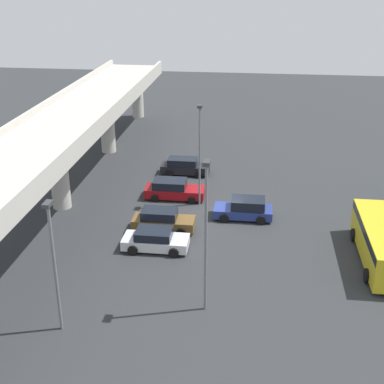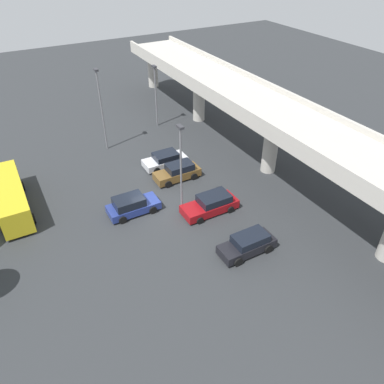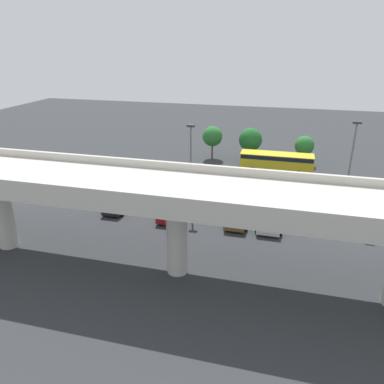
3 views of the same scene
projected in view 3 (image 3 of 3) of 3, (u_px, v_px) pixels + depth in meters
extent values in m
plane|color=#2D3033|center=(214.00, 201.00, 37.77)|extent=(118.57, 118.57, 0.00)
cube|color=#BCB7AD|center=(176.00, 192.00, 24.00)|extent=(55.33, 6.29, 0.90)
cube|color=#BCB7AD|center=(188.00, 167.00, 26.41)|extent=(55.33, 0.30, 0.55)
cube|color=#BCB7AD|center=(161.00, 200.00, 21.04)|extent=(55.33, 0.30, 0.55)
cylinder|color=#BCB7AD|center=(177.00, 236.00, 25.21)|extent=(1.44, 1.44, 5.54)
cylinder|color=#BCB7AD|center=(3.00, 214.00, 28.47)|extent=(1.44, 1.44, 5.54)
cube|color=silver|center=(270.00, 221.00, 32.41)|extent=(1.91, 4.39, 0.66)
cube|color=black|center=(270.00, 215.00, 32.07)|extent=(1.76, 2.38, 0.57)
cylinder|color=black|center=(260.00, 215.00, 33.92)|extent=(0.22, 0.67, 0.67)
cylinder|color=black|center=(282.00, 217.00, 33.46)|extent=(0.22, 0.67, 0.67)
cylinder|color=black|center=(257.00, 228.00, 31.49)|extent=(0.22, 0.67, 0.67)
cylinder|color=black|center=(280.00, 231.00, 31.03)|extent=(0.22, 0.67, 0.67)
cube|color=brown|center=(238.00, 216.00, 33.09)|extent=(1.73, 4.43, 0.76)
cube|color=black|center=(238.00, 211.00, 32.56)|extent=(1.59, 2.48, 0.65)
cylinder|color=black|center=(230.00, 211.00, 34.61)|extent=(0.22, 0.69, 0.69)
cylinder|color=black|center=(249.00, 213.00, 34.20)|extent=(0.22, 0.69, 0.69)
cylinder|color=black|center=(225.00, 224.00, 32.15)|extent=(0.22, 0.69, 0.69)
cylinder|color=black|center=(246.00, 227.00, 31.73)|extent=(0.22, 0.69, 0.69)
cube|color=navy|center=(219.00, 191.00, 38.75)|extent=(1.90, 4.36, 0.66)
cube|color=black|center=(220.00, 184.00, 38.81)|extent=(1.75, 2.49, 0.73)
cylinder|color=black|center=(226.00, 199.00, 37.38)|extent=(0.22, 0.67, 0.67)
cylinder|color=black|center=(207.00, 197.00, 37.83)|extent=(0.22, 0.67, 0.67)
cylinder|color=black|center=(230.00, 189.00, 39.80)|extent=(0.22, 0.67, 0.67)
cylinder|color=black|center=(212.00, 187.00, 40.26)|extent=(0.22, 0.67, 0.67)
cube|color=maroon|center=(174.00, 210.00, 34.40)|extent=(1.93, 4.84, 0.73)
cube|color=black|center=(173.00, 205.00, 33.76)|extent=(1.77, 2.65, 0.65)
cylinder|color=black|center=(169.00, 205.00, 36.06)|extent=(0.22, 0.61, 0.61)
cylinder|color=black|center=(189.00, 207.00, 35.60)|extent=(0.22, 0.61, 0.61)
cylinder|color=black|center=(159.00, 218.00, 33.37)|extent=(0.22, 0.61, 0.61)
cylinder|color=black|center=(180.00, 221.00, 32.91)|extent=(0.22, 0.61, 0.61)
cube|color=black|center=(120.00, 203.00, 35.78)|extent=(1.71, 4.37, 0.71)
cube|color=black|center=(118.00, 198.00, 35.30)|extent=(1.57, 2.61, 0.61)
cylinder|color=black|center=(118.00, 199.00, 37.27)|extent=(0.22, 0.71, 0.71)
cylinder|color=black|center=(134.00, 201.00, 36.86)|extent=(0.22, 0.71, 0.71)
cylinder|color=black|center=(105.00, 210.00, 34.84)|extent=(0.22, 0.71, 0.71)
cylinder|color=black|center=(122.00, 212.00, 34.43)|extent=(0.22, 0.71, 0.71)
cube|color=gold|center=(276.00, 162.00, 45.16)|extent=(8.59, 2.29, 2.21)
cube|color=black|center=(277.00, 156.00, 44.86)|extent=(8.42, 2.33, 0.49)
cylinder|color=black|center=(298.00, 168.00, 45.91)|extent=(0.87, 0.29, 0.87)
cylinder|color=black|center=(298.00, 174.00, 43.83)|extent=(0.87, 0.29, 0.87)
cylinder|color=black|center=(255.00, 165.00, 47.17)|extent=(0.87, 0.29, 0.87)
cylinder|color=black|center=(253.00, 171.00, 45.08)|extent=(0.87, 0.29, 0.87)
cylinder|color=slate|center=(191.00, 169.00, 34.78)|extent=(0.16, 0.16, 7.88)
cube|color=#333338|center=(191.00, 126.00, 33.26)|extent=(0.70, 0.35, 0.20)
cylinder|color=slate|center=(349.00, 172.00, 33.06)|extent=(0.16, 0.16, 8.52)
cube|color=#333338|center=(357.00, 123.00, 31.42)|extent=(0.70, 0.35, 0.20)
cylinder|color=brown|center=(303.00, 159.00, 48.76)|extent=(0.24, 0.24, 1.42)
sphere|color=#286B2D|center=(304.00, 146.00, 48.10)|extent=(2.48, 2.48, 2.48)
cylinder|color=brown|center=(250.00, 155.00, 50.04)|extent=(0.24, 0.24, 1.60)
sphere|color=#1E5B28|center=(250.00, 140.00, 49.25)|extent=(3.05, 3.05, 3.05)
cylinder|color=brown|center=(212.00, 151.00, 51.08)|extent=(0.24, 0.24, 1.91)
sphere|color=#286B2D|center=(212.00, 136.00, 50.29)|extent=(2.69, 2.69, 2.69)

